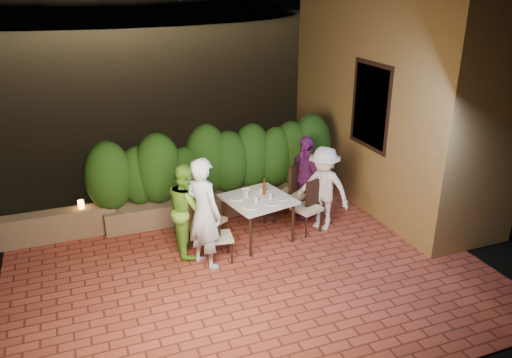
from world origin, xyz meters
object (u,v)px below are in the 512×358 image
diner_purple (305,177)px  diner_green (187,209)px  dining_table (258,219)px  beer_bottle (264,186)px  chair_left_back (208,219)px  chair_right_front (307,207)px  diner_blue (204,214)px  bowl (246,191)px  parapet_lamp (81,204)px  chair_left_front (219,236)px  diner_white (323,188)px  chair_right_back (290,194)px

diner_purple → diner_green: bearing=-85.5°
dining_table → beer_bottle: beer_bottle is taller
chair_left_back → chair_right_front: chair_left_back is taller
beer_bottle → diner_blue: diner_blue is taller
bowl → diner_green: (-1.09, -0.31, -0.02)m
diner_green → parapet_lamp: diner_green is taller
chair_left_front → diner_white: (2.00, 0.41, 0.33)m
diner_green → diner_white: bearing=-87.9°
beer_bottle → bowl: 0.34m
diner_white → diner_purple: 0.52m
chair_left_front → chair_right_back: size_ratio=0.80×
bowl → parapet_lamp: bowl is taller
beer_bottle → bowl: (-0.24, 0.20, -0.12)m
beer_bottle → chair_left_front: (-0.96, -0.54, -0.48)m
bowl → chair_right_back: bearing=7.1°
bowl → chair_right_front: bearing=-20.0°
chair_right_front → beer_bottle: bearing=-30.6°
beer_bottle → chair_right_front: (0.73, -0.16, -0.44)m
beer_bottle → chair_right_back: 0.79m
chair_left_front → diner_purple: diner_purple is taller
dining_table → diner_purple: diner_purple is taller
diner_purple → chair_left_back: bearing=-84.9°
diner_blue → bowl: bearing=-79.0°
diner_green → beer_bottle: bearing=-82.7°
beer_bottle → diner_purple: 1.04m
dining_table → diner_purple: 1.27m
chair_left_front → diner_green: diner_green is taller
chair_right_front → diner_blue: bearing=-5.4°
chair_left_front → diner_purple: 2.15m
dining_table → diner_white: 1.25m
bowl → chair_left_front: chair_left_front is taller
parapet_lamp → bowl: bearing=-18.7°
chair_left_front → diner_blue: diner_blue is taller
dining_table → chair_right_front: chair_right_front is taller
beer_bottle → diner_blue: bearing=-153.4°
chair_left_back → chair_right_front: (1.73, -0.10, -0.03)m
bowl → chair_left_back: chair_left_back is taller
bowl → chair_left_back: 0.85m
parapet_lamp → chair_left_front: bearing=-40.2°
dining_table → parapet_lamp: (-2.73, 1.20, 0.20)m
diner_purple → diner_white: bearing=2.5°
bowl → diner_purple: bearing=8.9°
chair_left_back → chair_right_back: (1.63, 0.37, 0.03)m
diner_white → diner_purple: size_ratio=0.96×
bowl → beer_bottle: bearing=-38.9°
chair_left_back → diner_blue: diner_blue is taller
chair_left_front → chair_left_back: 0.49m
diner_green → chair_left_front: bearing=-135.6°
chair_left_front → parapet_lamp: 2.53m
chair_left_back → bowl: bearing=-14.4°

